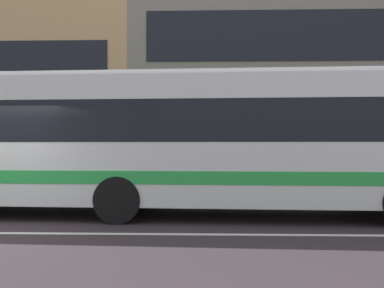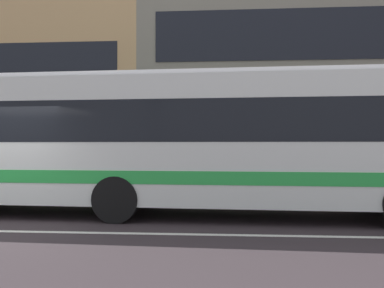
% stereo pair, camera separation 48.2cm
% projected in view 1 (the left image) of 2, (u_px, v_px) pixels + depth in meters
% --- Properties ---
extents(hedge_row_far, '(16.12, 1.10, 1.11)m').
position_uv_depth(hedge_row_far, '(24.00, 180.00, 13.61)').
color(hedge_row_far, '#23592B').
rests_on(hedge_row_far, ground_plane).
extents(apartment_block_right, '(21.41, 11.06, 10.98)m').
position_uv_depth(apartment_block_right, '(336.00, 76.00, 23.47)').
color(apartment_block_right, gray).
rests_on(apartment_block_right, ground_plane).
extents(transit_bus, '(12.37, 3.13, 3.28)m').
position_uv_depth(transit_bus, '(162.00, 139.00, 10.03)').
color(transit_bus, silver).
rests_on(transit_bus, ground_plane).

